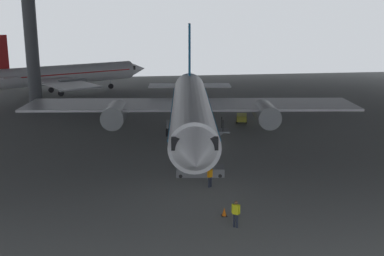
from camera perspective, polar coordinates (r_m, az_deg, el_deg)
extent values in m
plane|color=slate|center=(47.78, 0.74, -1.81)|extent=(110.00, 110.00, 0.00)
cylinder|color=#4C4F54|center=(65.28, -18.97, 9.48)|extent=(1.69, 1.69, 17.71)
cylinder|color=white|center=(46.82, -0.09, 2.29)|extent=(7.55, 28.85, 3.84)
cone|color=white|center=(31.27, 0.40, -3.43)|extent=(4.33, 5.06, 3.76)
cube|color=black|center=(33.46, 0.29, -1.44)|extent=(3.58, 3.09, 0.84)
cone|color=white|center=(62.56, -0.34, 5.49)|extent=(4.04, 6.51, 3.26)
cube|color=#1972B2|center=(59.66, -0.32, 9.62)|extent=(0.79, 4.18, 6.28)
cube|color=white|center=(59.19, 2.31, 5.21)|extent=(5.25, 3.75, 0.16)
cube|color=white|center=(59.13, -2.91, 5.20)|extent=(5.25, 3.75, 0.16)
cube|color=white|center=(52.54, 10.74, 2.86)|extent=(16.82, 9.02, 0.24)
cylinder|color=#9EA3A8|center=(50.29, 9.03, 1.68)|extent=(3.01, 5.25, 2.38)
cube|color=white|center=(52.25, -11.16, 2.79)|extent=(16.82, 9.02, 0.24)
cylinder|color=#9EA3A8|center=(50.05, -9.36, 1.61)|extent=(3.01, 5.25, 2.38)
cube|color=#1972B2|center=(46.77, -0.09, 2.64)|extent=(7.35, 26.78, 0.16)
cylinder|color=#9EA3A8|center=(38.08, 0.15, -3.87)|extent=(0.20, 0.20, 1.15)
cylinder|color=black|center=(38.33, 0.15, -5.01)|extent=(0.42, 0.93, 0.90)
cylinder|color=#9EA3A8|center=(50.13, 2.73, 0.38)|extent=(0.20, 0.20, 1.15)
cylinder|color=black|center=(50.32, 2.72, -0.51)|extent=(0.42, 0.93, 0.90)
cylinder|color=#9EA3A8|center=(50.05, -3.03, 0.35)|extent=(0.20, 0.20, 1.15)
cylinder|color=black|center=(50.24, -3.02, -0.53)|extent=(0.42, 0.93, 0.90)
cube|color=slate|center=(38.21, 0.99, -5.23)|extent=(4.04, 2.00, 0.70)
cube|color=slate|center=(37.65, 1.00, -2.56)|extent=(3.74, 1.76, 3.10)
cube|color=slate|center=(37.37, 3.71, -0.32)|extent=(1.26, 1.43, 0.12)
cylinder|color=black|center=(37.84, 3.65, 0.63)|extent=(0.06, 0.06, 1.00)
cylinder|color=black|center=(36.67, 3.80, 0.21)|extent=(0.06, 0.06, 1.00)
cylinder|color=black|center=(39.02, 3.29, -5.16)|extent=(0.31, 0.16, 0.30)
cylinder|color=black|center=(37.70, 3.45, -5.84)|extent=(0.31, 0.16, 0.30)
cylinder|color=black|center=(38.91, -1.39, -5.19)|extent=(0.31, 0.16, 0.30)
cylinder|color=black|center=(37.59, -1.40, -5.88)|extent=(0.31, 0.16, 0.30)
cylinder|color=#232838|center=(29.27, 5.17, -11.17)|extent=(0.14, 0.14, 0.87)
cylinder|color=#232838|center=(29.22, 5.51, -11.22)|extent=(0.14, 0.14, 0.87)
cube|color=yellow|center=(28.94, 5.37, -9.85)|extent=(0.42, 0.37, 0.62)
cylinder|color=yellow|center=(28.99, 4.93, -9.73)|extent=(0.09, 0.09, 0.59)
cylinder|color=yellow|center=(28.87, 5.82, -9.86)|extent=(0.09, 0.09, 0.59)
sphere|color=brown|center=(28.77, 5.39, -9.05)|extent=(0.24, 0.24, 0.24)
cylinder|color=#232838|center=(35.49, 2.09, -6.64)|extent=(0.14, 0.14, 0.81)
cylinder|color=#232838|center=(35.61, 2.30, -6.57)|extent=(0.14, 0.14, 0.81)
cube|color=orange|center=(35.32, 2.20, -5.55)|extent=(0.42, 0.38, 0.57)
cylinder|color=orange|center=(35.16, 1.94, -5.59)|extent=(0.09, 0.09, 0.55)
cylinder|color=orange|center=(35.46, 2.47, -5.42)|extent=(0.09, 0.09, 0.55)
sphere|color=#8C6647|center=(35.19, 2.21, -4.92)|extent=(0.22, 0.22, 0.22)
cylinder|color=white|center=(81.07, -14.88, 6.36)|extent=(21.98, 13.88, 3.13)
cone|color=white|center=(86.82, -6.85, 7.16)|extent=(4.76, 4.49, 3.07)
cube|color=black|center=(85.80, -8.00, 7.31)|extent=(3.19, 3.38, 0.69)
cube|color=white|center=(79.85, -22.34, 6.04)|extent=(4.15, 4.72, 0.16)
cube|color=white|center=(75.65, -21.46, 5.75)|extent=(4.15, 4.72, 0.16)
cube|color=white|center=(87.38, -19.22, 6.34)|extent=(11.24, 14.21, 0.24)
cylinder|color=#9EA3A8|center=(86.51, -17.79, 6.02)|extent=(4.50, 3.65, 1.94)
cube|color=white|center=(72.25, -15.16, 5.27)|extent=(11.24, 14.21, 0.24)
cylinder|color=#9EA3A8|center=(74.40, -14.38, 5.11)|extent=(4.50, 3.65, 1.94)
cube|color=red|center=(81.04, -14.89, 6.52)|extent=(20.51, 13.12, 0.16)
cylinder|color=#9EA3A8|center=(84.55, -9.89, 5.58)|extent=(0.20, 0.20, 1.15)
cylinder|color=black|center=(84.66, -9.87, 5.04)|extent=(0.93, 0.69, 0.90)
cylinder|color=#9EA3A8|center=(82.50, -16.84, 5.01)|extent=(0.20, 0.20, 1.15)
cylinder|color=black|center=(82.61, -16.81, 4.46)|extent=(0.93, 0.69, 0.90)
cylinder|color=#9EA3A8|center=(78.49, -15.73, 4.67)|extent=(0.20, 0.20, 1.15)
cylinder|color=black|center=(78.61, -15.69, 4.10)|extent=(0.93, 0.69, 0.90)
cube|color=black|center=(30.87, 3.94, -10.63)|extent=(0.36, 0.36, 0.04)
cone|color=orange|center=(30.75, 3.95, -10.12)|extent=(0.30, 0.30, 0.56)
cube|color=yellow|center=(57.35, 6.08, 1.28)|extent=(1.72, 2.43, 0.70)
cylinder|color=black|center=(56.64, 6.63, 0.77)|extent=(0.29, 0.47, 0.44)
cylinder|color=black|center=(56.64, 5.51, 0.79)|extent=(0.29, 0.47, 0.44)
cylinder|color=black|center=(58.20, 6.62, 1.11)|extent=(0.29, 0.47, 0.44)
cylinder|color=black|center=(58.20, 5.54, 1.14)|extent=(0.29, 0.47, 0.44)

